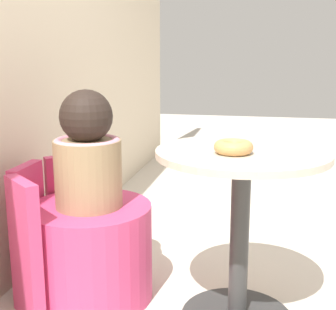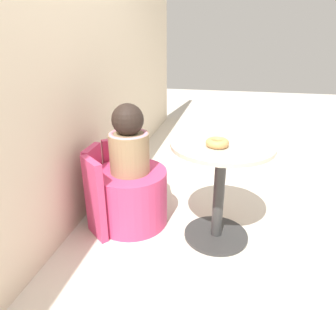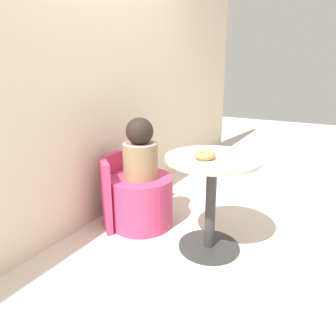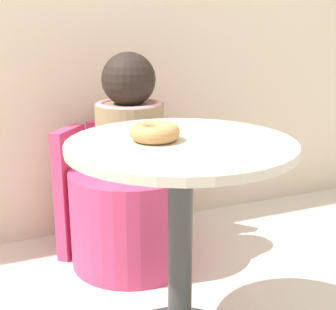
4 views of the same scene
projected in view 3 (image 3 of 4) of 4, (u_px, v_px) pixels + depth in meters
ground_plane at (223, 245)px, 2.22m from camera, size 12.00×12.00×0.00m
back_wall at (97, 77)px, 2.43m from camera, size 6.00×0.06×2.40m
round_table at (211, 187)px, 2.07m from camera, size 0.65×0.65×0.69m
tub_chair at (141, 201)px, 2.49m from camera, size 0.52×0.52×0.41m
booth_backrest at (120, 187)px, 2.57m from camera, size 0.62×0.23×0.58m
child_figure at (140, 151)px, 2.37m from camera, size 0.28×0.28×0.49m
donut at (205, 155)px, 1.96m from camera, size 0.14×0.14×0.05m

